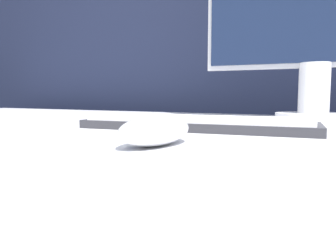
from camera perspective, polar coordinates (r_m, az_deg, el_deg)
name	(u,v)px	position (r m, az deg, el deg)	size (l,w,h in m)	color
partition_panel	(245,119)	(1.24, 13.33, 1.15)	(5.00, 0.03, 1.47)	black
computer_mouse_near	(156,130)	(0.43, -2.16, -0.74)	(0.09, 0.14, 0.04)	silver
keyboard	(196,123)	(0.63, 4.94, 0.49)	(0.45, 0.16, 0.02)	#28282D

